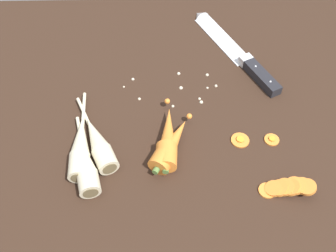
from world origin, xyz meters
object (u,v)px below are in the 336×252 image
at_px(whole_carrot, 167,139).
at_px(carrot_slice_stray_mid, 240,140).
at_px(carrot_slice_stray_near, 272,139).
at_px(whole_carrot_second, 171,146).
at_px(parsnip_mid_left, 98,143).
at_px(parsnip_mid_right, 86,165).
at_px(carrot_slice_stack, 287,187).
at_px(parsnip_front, 80,147).
at_px(chefs_knife, 232,48).

xyz_separation_m(whole_carrot, carrot_slice_stray_mid, (0.15, 0.01, -0.02)).
bearing_deg(carrot_slice_stray_near, whole_carrot_second, -173.58).
distance_m(parsnip_mid_left, parsnip_mid_right, 0.06).
distance_m(parsnip_mid_right, carrot_slice_stack, 0.38).
xyz_separation_m(parsnip_mid_right, carrot_slice_stack, (0.37, -0.05, -0.01)).
xyz_separation_m(parsnip_mid_left, carrot_slice_stray_mid, (0.29, 0.01, -0.02)).
distance_m(whole_carrot, parsnip_front, 0.17).
bearing_deg(carrot_slice_stray_mid, whole_carrot_second, -170.62).
bearing_deg(chefs_knife, carrot_slice_stray_mid, -93.49).
xyz_separation_m(parsnip_mid_right, carrot_slice_stray_near, (0.37, 0.06, -0.02)).
relative_size(whole_carrot, whole_carrot_second, 1.24).
bearing_deg(whole_carrot, carrot_slice_stray_near, 1.92).
bearing_deg(whole_carrot, whole_carrot_second, -67.11).
distance_m(parsnip_mid_left, carrot_slice_stray_mid, 0.29).
bearing_deg(parsnip_mid_right, carrot_slice_stray_near, 9.92).
bearing_deg(parsnip_mid_left, carrot_slice_stack, -16.34).
bearing_deg(carrot_slice_stray_mid, carrot_slice_stack, -59.08).
height_order(whole_carrot_second, carrot_slice_stray_mid, whole_carrot_second).
bearing_deg(parsnip_mid_left, whole_carrot, 2.22).
bearing_deg(chefs_knife, whole_carrot_second, -117.65).
relative_size(parsnip_front, carrot_slice_stray_near, 7.36).
bearing_deg(parsnip_mid_right, parsnip_front, 108.53).
height_order(parsnip_front, carrot_slice_stray_near, parsnip_front).
bearing_deg(parsnip_mid_right, whole_carrot, 20.24).
bearing_deg(whole_carrot_second, carrot_slice_stray_near, 6.42).
bearing_deg(whole_carrot_second, parsnip_mid_left, 175.68).
relative_size(whole_carrot_second, parsnip_front, 0.66).
xyz_separation_m(whole_carrot, parsnip_front, (-0.17, -0.01, -0.00)).
relative_size(parsnip_mid_left, parsnip_mid_right, 1.04).
xyz_separation_m(whole_carrot, parsnip_mid_right, (-0.16, -0.06, -0.00)).
distance_m(parsnip_mid_left, carrot_slice_stack, 0.37).
relative_size(whole_carrot_second, carrot_slice_stack, 1.46).
bearing_deg(chefs_knife, whole_carrot, -119.99).
distance_m(chefs_knife, carrot_slice_stray_mid, 0.28).
bearing_deg(parsnip_front, whole_carrot_second, -0.88).
height_order(chefs_knife, parsnip_mid_right, parsnip_mid_right).
distance_m(chefs_knife, parsnip_mid_left, 0.42).
relative_size(whole_carrot, parsnip_front, 0.82).
height_order(whole_carrot, carrot_slice_stray_near, whole_carrot).
distance_m(whole_carrot_second, carrot_slice_stray_near, 0.21).
height_order(parsnip_mid_left, carrot_slice_stray_mid, parsnip_mid_left).
xyz_separation_m(whole_carrot_second, parsnip_mid_left, (-0.14, 0.01, -0.00)).
relative_size(chefs_knife, carrot_slice_stack, 3.21).
bearing_deg(chefs_knife, carrot_slice_stray_near, -80.36).
bearing_deg(parsnip_mid_left, carrot_slice_stray_near, 2.04).
bearing_deg(carrot_slice_stray_near, parsnip_mid_right, -170.08).
bearing_deg(carrot_slice_stray_mid, chefs_knife, 86.51).
height_order(whole_carrot, parsnip_front, whole_carrot).
height_order(parsnip_mid_right, carrot_slice_stray_mid, parsnip_mid_right).
height_order(chefs_knife, whole_carrot, whole_carrot).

